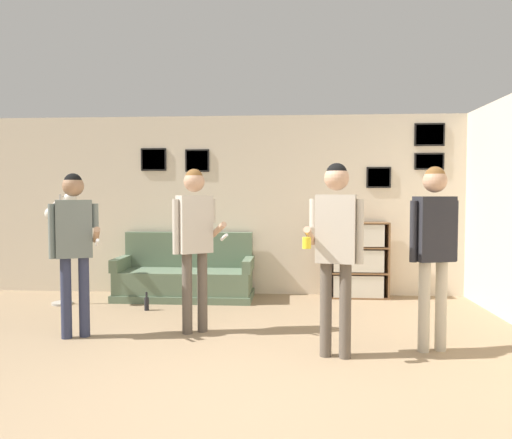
% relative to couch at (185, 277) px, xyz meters
% --- Properties ---
extents(ground_plane, '(20.00, 20.00, 0.00)m').
position_rel_couch_xyz_m(ground_plane, '(0.98, -3.69, -0.30)').
color(ground_plane, '#937A5B').
extents(wall_back, '(8.66, 0.08, 2.70)m').
position_rel_couch_xyz_m(wall_back, '(0.99, 0.41, 1.05)').
color(wall_back, beige).
rests_on(wall_back, ground_plane).
extents(couch, '(1.98, 0.80, 0.95)m').
position_rel_couch_xyz_m(couch, '(0.00, 0.00, 0.00)').
color(couch, '#5B7056').
rests_on(couch, ground_plane).
extents(bookshelf, '(0.88, 0.30, 1.11)m').
position_rel_couch_xyz_m(bookshelf, '(2.52, 0.19, 0.25)').
color(bookshelf, brown).
rests_on(bookshelf, ground_plane).
extents(floor_lamp, '(0.38, 0.41, 1.55)m').
position_rel_couch_xyz_m(floor_lamp, '(-1.61, -0.54, 0.85)').
color(floor_lamp, '#ADA89E').
rests_on(floor_lamp, ground_plane).
extents(person_player_foreground_left, '(0.59, 0.40, 1.74)m').
position_rel_couch_xyz_m(person_player_foreground_left, '(-0.74, -2.07, 0.77)').
color(person_player_foreground_left, '#2D334C').
rests_on(person_player_foreground_left, ground_plane).
extents(person_player_foreground_center, '(0.61, 0.38, 1.79)m').
position_rel_couch_xyz_m(person_player_foreground_center, '(0.49, -1.80, 0.81)').
color(person_player_foreground_center, brown).
rests_on(person_player_foreground_center, ground_plane).
extents(person_watcher_holding_cup, '(0.56, 0.41, 1.81)m').
position_rel_couch_xyz_m(person_watcher_holding_cup, '(1.95, -2.53, 0.82)').
color(person_watcher_holding_cup, brown).
rests_on(person_watcher_holding_cup, ground_plane).
extents(person_spectator_near_bookshelf, '(0.48, 0.29, 1.79)m').
position_rel_couch_xyz_m(person_spectator_near_bookshelf, '(2.90, -2.28, 0.81)').
color(person_spectator_near_bookshelf, '#B7AD99').
rests_on(person_spectator_near_bookshelf, ground_plane).
extents(bottle_on_floor, '(0.06, 0.06, 0.24)m').
position_rel_couch_xyz_m(bottle_on_floor, '(-0.34, -0.81, -0.21)').
color(bottle_on_floor, black).
rests_on(bottle_on_floor, ground_plane).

